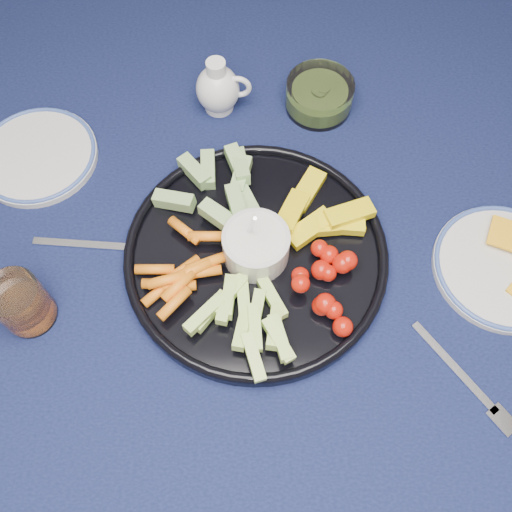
{
  "coord_description": "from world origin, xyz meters",
  "views": [
    {
      "loc": [
        0.06,
        -0.42,
        1.48
      ],
      "look_at": [
        0.06,
        -0.06,
        0.76
      ],
      "focal_mm": 40.0,
      "sensor_mm": 36.0,
      "label": 1
    }
  ],
  "objects_px": {
    "creamer_pitcher": "(218,89)",
    "cheese_plate": "(505,266)",
    "dining_table": "(221,250)",
    "pickle_bowl": "(319,96)",
    "side_plate_extra": "(37,155)",
    "crudite_platter": "(255,251)",
    "juice_tumbler": "(23,305)"
  },
  "relations": [
    {
      "from": "creamer_pitcher",
      "to": "cheese_plate",
      "type": "xyz_separation_m",
      "value": [
        0.42,
        -0.29,
        -0.03
      ]
    },
    {
      "from": "dining_table",
      "to": "creamer_pitcher",
      "type": "bearing_deg",
      "value": 92.04
    },
    {
      "from": "cheese_plate",
      "to": "pickle_bowl",
      "type": "bearing_deg",
      "value": 130.55
    },
    {
      "from": "pickle_bowl",
      "to": "side_plate_extra",
      "type": "bearing_deg",
      "value": -165.49
    },
    {
      "from": "crudite_platter",
      "to": "side_plate_extra",
      "type": "height_order",
      "value": "crudite_platter"
    },
    {
      "from": "cheese_plate",
      "to": "juice_tumbler",
      "type": "bearing_deg",
      "value": -172.97
    },
    {
      "from": "side_plate_extra",
      "to": "creamer_pitcher",
      "type": "bearing_deg",
      "value": 21.48
    },
    {
      "from": "creamer_pitcher",
      "to": "pickle_bowl",
      "type": "height_order",
      "value": "creamer_pitcher"
    },
    {
      "from": "dining_table",
      "to": "cheese_plate",
      "type": "bearing_deg",
      "value": -9.55
    },
    {
      "from": "juice_tumbler",
      "to": "side_plate_extra",
      "type": "bearing_deg",
      "value": 98.96
    },
    {
      "from": "crudite_platter",
      "to": "cheese_plate",
      "type": "height_order",
      "value": "crudite_platter"
    },
    {
      "from": "juice_tumbler",
      "to": "creamer_pitcher",
      "type": "bearing_deg",
      "value": 57.22
    },
    {
      "from": "dining_table",
      "to": "crudite_platter",
      "type": "relative_size",
      "value": 4.47
    },
    {
      "from": "pickle_bowl",
      "to": "juice_tumbler",
      "type": "height_order",
      "value": "juice_tumbler"
    },
    {
      "from": "creamer_pitcher",
      "to": "cheese_plate",
      "type": "relative_size",
      "value": 0.49
    },
    {
      "from": "pickle_bowl",
      "to": "side_plate_extra",
      "type": "relative_size",
      "value": 0.58
    },
    {
      "from": "dining_table",
      "to": "juice_tumbler",
      "type": "relative_size",
      "value": 20.13
    },
    {
      "from": "creamer_pitcher",
      "to": "side_plate_extra",
      "type": "xyz_separation_m",
      "value": [
        -0.28,
        -0.11,
        -0.03
      ]
    },
    {
      "from": "creamer_pitcher",
      "to": "cheese_plate",
      "type": "height_order",
      "value": "creamer_pitcher"
    },
    {
      "from": "dining_table",
      "to": "cheese_plate",
      "type": "relative_size",
      "value": 8.37
    },
    {
      "from": "cheese_plate",
      "to": "juice_tumbler",
      "type": "relative_size",
      "value": 2.4
    },
    {
      "from": "cheese_plate",
      "to": "side_plate_extra",
      "type": "relative_size",
      "value": 1.07
    },
    {
      "from": "crudite_platter",
      "to": "side_plate_extra",
      "type": "distance_m",
      "value": 0.38
    },
    {
      "from": "creamer_pitcher",
      "to": "cheese_plate",
      "type": "distance_m",
      "value": 0.51
    },
    {
      "from": "side_plate_extra",
      "to": "dining_table",
      "type": "bearing_deg",
      "value": -21.25
    },
    {
      "from": "crudite_platter",
      "to": "creamer_pitcher",
      "type": "bearing_deg",
      "value": 102.74
    },
    {
      "from": "creamer_pitcher",
      "to": "cheese_plate",
      "type": "bearing_deg",
      "value": -35.04
    },
    {
      "from": "juice_tumbler",
      "to": "pickle_bowl",
      "type": "bearing_deg",
      "value": 43.1
    },
    {
      "from": "pickle_bowl",
      "to": "juice_tumbler",
      "type": "relative_size",
      "value": 1.32
    },
    {
      "from": "crudite_platter",
      "to": "creamer_pitcher",
      "type": "distance_m",
      "value": 0.29
    },
    {
      "from": "side_plate_extra",
      "to": "juice_tumbler",
      "type": "bearing_deg",
      "value": -81.04
    },
    {
      "from": "dining_table",
      "to": "creamer_pitcher",
      "type": "xyz_separation_m",
      "value": [
        -0.01,
        0.22,
        0.13
      ]
    }
  ]
}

